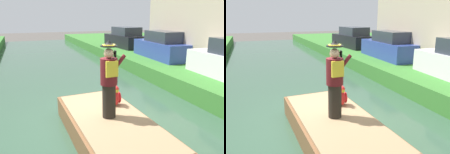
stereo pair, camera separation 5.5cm
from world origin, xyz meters
TOP-DOWN VIEW (x-y plane):
  - ground_plane at (0.00, 0.00)m, footprint 80.00×80.00m
  - canal_water at (0.00, 0.00)m, footprint 7.05×48.00m
  - boat at (0.00, -1.08)m, footprint 1.92×4.25m
  - person_pirate at (-0.01, -1.01)m, footprint 0.61×0.42m
  - parrot_plush at (0.39, -0.38)m, footprint 0.36×0.35m
  - parked_car_blue at (5.61, 5.04)m, footprint 1.84×4.06m
  - parked_car_dark at (5.61, 10.05)m, footprint 1.95×4.10m

SIDE VIEW (x-z plane):
  - ground_plane at x=0.00m, z-range 0.00..0.00m
  - canal_water at x=0.00m, z-range 0.00..0.10m
  - boat at x=0.00m, z-range 0.10..0.71m
  - parrot_plush at x=0.39m, z-range 0.67..1.24m
  - parked_car_blue at x=5.61m, z-range 0.66..2.16m
  - parked_car_dark at x=5.61m, z-range 0.66..2.16m
  - person_pirate at x=-0.01m, z-range 0.71..2.56m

